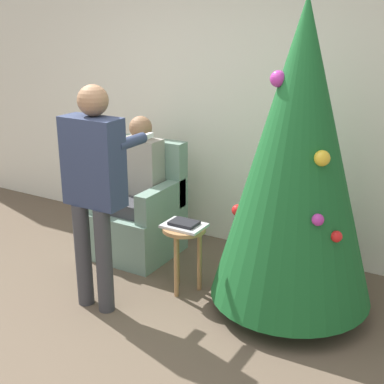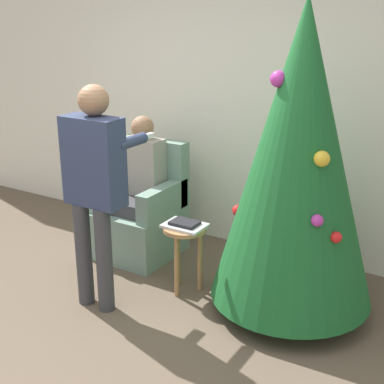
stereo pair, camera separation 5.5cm
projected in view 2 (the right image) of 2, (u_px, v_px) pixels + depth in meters
ground_plane at (61, 358)px, 3.42m from camera, size 14.00×14.00×0.00m
wall_back at (228, 99)px, 4.79m from camera, size 8.00×0.06×2.70m
christmas_tree at (298, 157)px, 3.61m from camera, size 1.16×1.16×2.22m
armchair at (142, 215)px, 4.82m from camera, size 0.65×0.69×1.02m
person_seated at (139, 181)px, 4.69m from camera, size 0.36×0.46×1.25m
person_standing at (94, 179)px, 3.76m from camera, size 0.45×0.57×1.64m
side_stool at (185, 240)px, 4.12m from camera, size 0.34×0.34×0.54m
laptop at (185, 226)px, 4.08m from camera, size 0.32×0.23×0.02m
book at (185, 223)px, 4.07m from camera, size 0.21×0.15×0.02m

